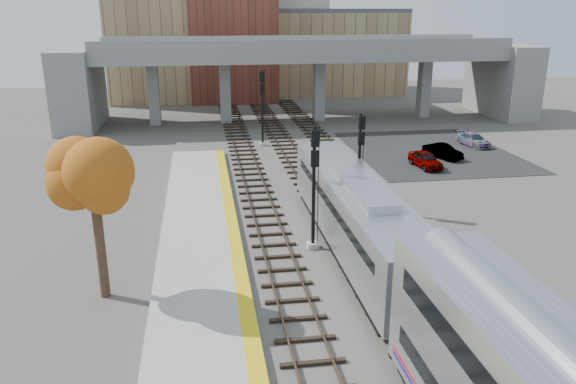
{
  "coord_description": "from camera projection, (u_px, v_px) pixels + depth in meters",
  "views": [
    {
      "loc": [
        -6.89,
        -20.05,
        12.65
      ],
      "look_at": [
        -2.1,
        10.51,
        2.5
      ],
      "focal_mm": 35.0,
      "sensor_mm": 36.0,
      "label": 1
    }
  ],
  "objects": [
    {
      "name": "car_c",
      "position": [
        473.0,
        140.0,
        53.93
      ],
      "size": [
        2.39,
        4.34,
        1.19
      ],
      "primitive_type": "imported",
      "rotation": [
        0.0,
        0.0,
        0.18
      ],
      "color": "#99999E",
      "rests_on": "parking_lot"
    },
    {
      "name": "platform",
      "position": [
        202.0,
        333.0,
        22.66
      ],
      "size": [
        4.5,
        60.0,
        0.35
      ],
      "primitive_type": "cube",
      "color": "#9E9E99",
      "rests_on": "ground"
    },
    {
      "name": "signal_mast_mid",
      "position": [
        359.0,
        165.0,
        35.92
      ],
      "size": [
        0.6,
        0.64,
        6.43
      ],
      "color": "#9E9E99",
      "rests_on": "ground"
    },
    {
      "name": "tree",
      "position": [
        93.0,
        182.0,
        24.21
      ],
      "size": [
        3.6,
        3.6,
        7.46
      ],
      "color": "#382619",
      "rests_on": "ground"
    },
    {
      "name": "overpass",
      "position": [
        302.0,
        70.0,
        64.93
      ],
      "size": [
        54.0,
        12.0,
        9.5
      ],
      "color": "slate",
      "rests_on": "ground"
    },
    {
      "name": "buildings_far",
      "position": [
        252.0,
        42.0,
        83.99
      ],
      "size": [
        43.0,
        21.0,
        20.6
      ],
      "color": "tan",
      "rests_on": "ground"
    },
    {
      "name": "ground",
      "position": [
        375.0,
        322.0,
        23.78
      ],
      "size": [
        160.0,
        160.0,
        0.0
      ],
      "primitive_type": "plane",
      "color": "#47423D",
      "rests_on": "ground"
    },
    {
      "name": "tracks",
      "position": [
        330.0,
        216.0,
        35.62
      ],
      "size": [
        10.7,
        95.0,
        0.25
      ],
      "color": "black",
      "rests_on": "ground"
    },
    {
      "name": "signal_mast_far",
      "position": [
        262.0,
        109.0,
        53.04
      ],
      "size": [
        0.6,
        0.64,
        7.23
      ],
      "color": "#9E9E99",
      "rests_on": "ground"
    },
    {
      "name": "car_a",
      "position": [
        426.0,
        159.0,
        46.55
      ],
      "size": [
        1.99,
        4.09,
        1.34
      ],
      "primitive_type": "imported",
      "rotation": [
        0.0,
        0.0,
        0.11
      ],
      "color": "#99999E",
      "rests_on": "parking_lot"
    },
    {
      "name": "signal_mast_near",
      "position": [
        314.0,
        191.0,
        30.02
      ],
      "size": [
        0.6,
        0.64,
        6.84
      ],
      "color": "#9E9E99",
      "rests_on": "ground"
    },
    {
      "name": "locomotive",
      "position": [
        356.0,
        213.0,
        29.81
      ],
      "size": [
        3.02,
        19.05,
        4.1
      ],
      "color": "#A8AAB2",
      "rests_on": "ground"
    },
    {
      "name": "parking_lot",
      "position": [
        430.0,
        151.0,
        52.12
      ],
      "size": [
        14.0,
        18.0,
        0.04
      ],
      "primitive_type": "cube",
      "color": "black",
      "rests_on": "ground"
    },
    {
      "name": "yellow_strip",
      "position": [
        249.0,
        325.0,
        22.88
      ],
      "size": [
        0.7,
        60.0,
        0.01
      ],
      "primitive_type": "cube",
      "color": "yellow",
      "rests_on": "platform"
    },
    {
      "name": "car_b",
      "position": [
        443.0,
        151.0,
        49.39
      ],
      "size": [
        2.78,
        3.98,
        1.24
      ],
      "primitive_type": "imported",
      "rotation": [
        0.0,
        0.0,
        0.43
      ],
      "color": "#99999E",
      "rests_on": "parking_lot"
    }
  ]
}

